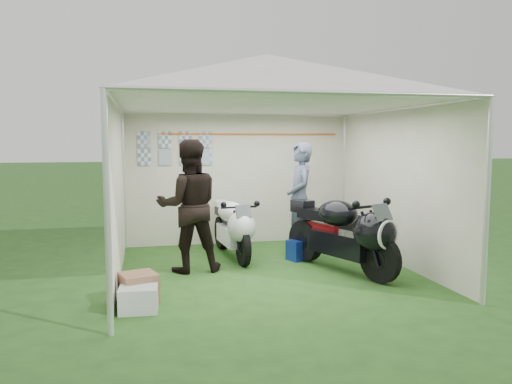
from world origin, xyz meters
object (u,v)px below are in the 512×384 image
(crate_1, at_px, (139,288))
(person_dark_jacket, at_px, (189,206))
(motorcycle_black, at_px, (346,232))
(equipment_box, at_px, (344,231))
(canopy_tent, at_px, (266,86))
(paddock_stand, at_px, (301,250))
(person_blue_jacket, at_px, (300,199))
(motorcycle_white, at_px, (233,226))
(crate_2, at_px, (139,291))
(crate_0, at_px, (138,299))

(crate_1, bearing_deg, person_dark_jacket, 61.75)
(motorcycle_black, height_order, equipment_box, motorcycle_black)
(canopy_tent, xyz_separation_m, equipment_box, (1.70, 1.24, -2.31))
(paddock_stand, height_order, person_blue_jacket, person_blue_jacket)
(motorcycle_black, xyz_separation_m, crate_1, (-2.79, -0.71, -0.41))
(motorcycle_white, distance_m, motorcycle_black, 1.83)
(canopy_tent, bearing_deg, crate_2, -148.70)
(paddock_stand, relative_size, person_dark_jacket, 0.22)
(motorcycle_black, bearing_deg, person_dark_jacket, 142.54)
(motorcycle_black, bearing_deg, paddock_stand, 90.00)
(motorcycle_black, bearing_deg, equipment_box, 46.00)
(person_blue_jacket, xyz_separation_m, crate_1, (-2.50, -1.87, -0.73))
(motorcycle_white, bearing_deg, crate_0, -127.82)
(crate_2, bearing_deg, crate_0, -90.00)
(motorcycle_white, xyz_separation_m, equipment_box, (2.02, 0.42, -0.23))
(person_dark_jacket, bearing_deg, equipment_box, -161.19)
(crate_0, xyz_separation_m, crate_1, (0.00, 0.30, 0.03))
(motorcycle_white, height_order, person_blue_jacket, person_blue_jacket)
(crate_1, xyz_separation_m, crate_2, (0.00, 0.05, -0.05))
(person_dark_jacket, relative_size, crate_1, 4.89)
(motorcycle_black, distance_m, crate_0, 3.00)
(motorcycle_black, distance_m, person_dark_jacket, 2.21)
(canopy_tent, relative_size, crate_1, 14.96)
(canopy_tent, bearing_deg, motorcycle_white, 111.13)
(person_blue_jacket, distance_m, crate_1, 3.21)
(motorcycle_white, bearing_deg, person_blue_jacket, -8.50)
(equipment_box, height_order, crate_1, equipment_box)
(crate_1, relative_size, crate_2, 1.17)
(crate_0, relative_size, crate_2, 1.25)
(paddock_stand, bearing_deg, equipment_box, 36.86)
(motorcycle_white, height_order, paddock_stand, motorcycle_white)
(person_dark_jacket, distance_m, crate_2, 1.62)
(crate_1, bearing_deg, equipment_box, 34.25)
(crate_0, height_order, crate_1, crate_1)
(person_dark_jacket, height_order, crate_1, person_dark_jacket)
(person_blue_jacket, relative_size, equipment_box, 3.36)
(paddock_stand, distance_m, person_dark_jacket, 1.93)
(canopy_tent, bearing_deg, person_dark_jacket, 171.05)
(motorcycle_white, bearing_deg, crate_2, -132.44)
(person_dark_jacket, relative_size, crate_2, 5.73)
(crate_1, bearing_deg, motorcycle_black, 14.20)
(equipment_box, xyz_separation_m, crate_0, (-3.45, -2.65, -0.13))
(motorcycle_black, height_order, crate_2, motorcycle_black)
(canopy_tent, distance_m, person_blue_jacket, 1.98)
(canopy_tent, height_order, person_dark_jacket, canopy_tent)
(motorcycle_white, bearing_deg, motorcycle_black, -47.16)
(person_blue_jacket, bearing_deg, paddock_stand, -7.82)
(motorcycle_white, distance_m, crate_1, 2.43)
(paddock_stand, height_order, crate_2, paddock_stand)
(canopy_tent, distance_m, motorcycle_black, 2.29)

